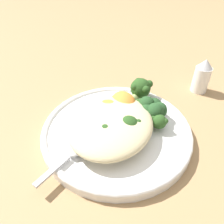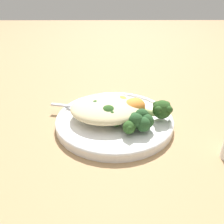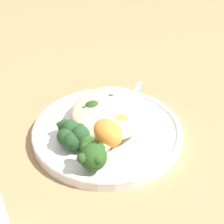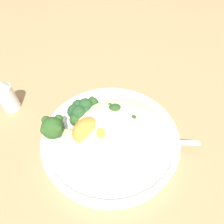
{
  "view_description": "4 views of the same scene",
  "coord_description": "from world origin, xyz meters",
  "px_view_note": "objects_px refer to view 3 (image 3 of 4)",
  "views": [
    {
      "loc": [
        -0.29,
        -0.1,
        0.3
      ],
      "look_at": [
        -0.0,
        0.02,
        0.04
      ],
      "focal_mm": 35.0,
      "sensor_mm": 36.0,
      "label": 1
    },
    {
      "loc": [
        -0.03,
        -0.44,
        0.29
      ],
      "look_at": [
        -0.02,
        -0.0,
        0.04
      ],
      "focal_mm": 35.0,
      "sensor_mm": 36.0,
      "label": 2
    },
    {
      "loc": [
        0.44,
        0.06,
        0.37
      ],
      "look_at": [
        -0.01,
        0.02,
        0.06
      ],
      "focal_mm": 50.0,
      "sensor_mm": 36.0,
      "label": 3
    },
    {
      "loc": [
        0.02,
        0.22,
        0.31
      ],
      "look_at": [
        -0.02,
        -0.01,
        0.06
      ],
      "focal_mm": 28.0,
      "sensor_mm": 36.0,
      "label": 4
    }
  ],
  "objects_px": {
    "broccoli_stalk_0": "(120,114)",
    "broccoli_stalk_2": "(97,114)",
    "plate": "(107,130)",
    "broccoli_stalk_6": "(96,153)",
    "kale_tuft": "(74,135)",
    "sweet_potato_chunk_0": "(118,124)",
    "quinoa_mound": "(110,111)",
    "broccoli_stalk_4": "(83,128)",
    "sweet_potato_chunk_2": "(107,132)",
    "sweet_potato_chunk_1": "(112,136)",
    "broccoli_stalk_1": "(112,107)",
    "broccoli_stalk_5": "(94,139)",
    "broccoli_stalk_3": "(91,121)",
    "spoon": "(131,100)"
  },
  "relations": [
    {
      "from": "broccoli_stalk_3",
      "to": "sweet_potato_chunk_2",
      "type": "bearing_deg",
      "value": 144.46
    },
    {
      "from": "broccoli_stalk_6",
      "to": "broccoli_stalk_3",
      "type": "bearing_deg",
      "value": -145.47
    },
    {
      "from": "quinoa_mound",
      "to": "sweet_potato_chunk_1",
      "type": "xyz_separation_m",
      "value": [
        0.07,
        0.01,
        -0.0
      ]
    },
    {
      "from": "broccoli_stalk_6",
      "to": "plate",
      "type": "bearing_deg",
      "value": -163.34
    },
    {
      "from": "broccoli_stalk_0",
      "to": "kale_tuft",
      "type": "relative_size",
      "value": 1.52
    },
    {
      "from": "broccoli_stalk_4",
      "to": "broccoli_stalk_6",
      "type": "height_order",
      "value": "broccoli_stalk_6"
    },
    {
      "from": "broccoli_stalk_2",
      "to": "sweet_potato_chunk_2",
      "type": "distance_m",
      "value": 0.06
    },
    {
      "from": "quinoa_mound",
      "to": "broccoli_stalk_6",
      "type": "height_order",
      "value": "broccoli_stalk_6"
    },
    {
      "from": "broccoli_stalk_2",
      "to": "broccoli_stalk_0",
      "type": "bearing_deg",
      "value": -127.36
    },
    {
      "from": "plate",
      "to": "broccoli_stalk_0",
      "type": "xyz_separation_m",
      "value": [
        -0.02,
        0.02,
        0.02
      ]
    },
    {
      "from": "broccoli_stalk_1",
      "to": "broccoli_stalk_5",
      "type": "relative_size",
      "value": 1.34
    },
    {
      "from": "plate",
      "to": "broccoli_stalk_1",
      "type": "distance_m",
      "value": 0.05
    },
    {
      "from": "kale_tuft",
      "to": "plate",
      "type": "bearing_deg",
      "value": 137.14
    },
    {
      "from": "broccoli_stalk_0",
      "to": "quinoa_mound",
      "type": "bearing_deg",
      "value": 103.66
    },
    {
      "from": "plate",
      "to": "quinoa_mound",
      "type": "relative_size",
      "value": 1.64
    },
    {
      "from": "broccoli_stalk_3",
      "to": "kale_tuft",
      "type": "bearing_deg",
      "value": 79.55
    },
    {
      "from": "plate",
      "to": "sweet_potato_chunk_0",
      "type": "xyz_separation_m",
      "value": [
        0.02,
        0.02,
        0.03
      ]
    },
    {
      "from": "sweet_potato_chunk_1",
      "to": "quinoa_mound",
      "type": "bearing_deg",
      "value": -171.34
    },
    {
      "from": "plate",
      "to": "broccoli_stalk_1",
      "type": "height_order",
      "value": "broccoli_stalk_1"
    },
    {
      "from": "quinoa_mound",
      "to": "broccoli_stalk_4",
      "type": "relative_size",
      "value": 1.37
    },
    {
      "from": "broccoli_stalk_0",
      "to": "kale_tuft",
      "type": "height_order",
      "value": "kale_tuft"
    },
    {
      "from": "broccoli_stalk_1",
      "to": "broccoli_stalk_3",
      "type": "distance_m",
      "value": 0.05
    },
    {
      "from": "kale_tuft",
      "to": "sweet_potato_chunk_2",
      "type": "bearing_deg",
      "value": 99.01
    },
    {
      "from": "broccoli_stalk_0",
      "to": "broccoli_stalk_2",
      "type": "relative_size",
      "value": 0.87
    },
    {
      "from": "plate",
      "to": "sweet_potato_chunk_1",
      "type": "height_order",
      "value": "sweet_potato_chunk_1"
    },
    {
      "from": "broccoli_stalk_5",
      "to": "spoon",
      "type": "xyz_separation_m",
      "value": [
        -0.14,
        0.06,
        -0.01
      ]
    },
    {
      "from": "sweet_potato_chunk_1",
      "to": "kale_tuft",
      "type": "relative_size",
      "value": 0.82
    },
    {
      "from": "broccoli_stalk_1",
      "to": "spoon",
      "type": "distance_m",
      "value": 0.06
    },
    {
      "from": "broccoli_stalk_1",
      "to": "kale_tuft",
      "type": "bearing_deg",
      "value": 130.55
    },
    {
      "from": "broccoli_stalk_5",
      "to": "sweet_potato_chunk_2",
      "type": "relative_size",
      "value": 1.31
    },
    {
      "from": "quinoa_mound",
      "to": "broccoli_stalk_0",
      "type": "relative_size",
      "value": 1.97
    },
    {
      "from": "broccoli_stalk_4",
      "to": "kale_tuft",
      "type": "distance_m",
      "value": 0.03
    },
    {
      "from": "plate",
      "to": "broccoli_stalk_4",
      "type": "relative_size",
      "value": 2.25
    },
    {
      "from": "broccoli_stalk_1",
      "to": "broccoli_stalk_3",
      "type": "height_order",
      "value": "broccoli_stalk_1"
    },
    {
      "from": "sweet_potato_chunk_0",
      "to": "sweet_potato_chunk_2",
      "type": "relative_size",
      "value": 1.19
    },
    {
      "from": "quinoa_mound",
      "to": "broccoli_stalk_3",
      "type": "xyz_separation_m",
      "value": [
        0.02,
        -0.03,
        -0.01
      ]
    },
    {
      "from": "quinoa_mound",
      "to": "broccoli_stalk_6",
      "type": "relative_size",
      "value": 1.41
    },
    {
      "from": "quinoa_mound",
      "to": "broccoli_stalk_6",
      "type": "xyz_separation_m",
      "value": [
        0.12,
        -0.01,
        -0.0
      ]
    },
    {
      "from": "broccoli_stalk_3",
      "to": "sweet_potato_chunk_1",
      "type": "bearing_deg",
      "value": 147.37
    },
    {
      "from": "broccoli_stalk_6",
      "to": "sweet_potato_chunk_1",
      "type": "bearing_deg",
      "value": 176.2
    },
    {
      "from": "broccoli_stalk_2",
      "to": "broccoli_stalk_3",
      "type": "relative_size",
      "value": 1.14
    },
    {
      "from": "kale_tuft",
      "to": "spoon",
      "type": "distance_m",
      "value": 0.17
    },
    {
      "from": "quinoa_mound",
      "to": "broccoli_stalk_3",
      "type": "height_order",
      "value": "quinoa_mound"
    },
    {
      "from": "broccoli_stalk_0",
      "to": "sweet_potato_chunk_1",
      "type": "xyz_separation_m",
      "value": [
        0.07,
        -0.01,
        0.01
      ]
    },
    {
      "from": "broccoli_stalk_3",
      "to": "broccoli_stalk_6",
      "type": "bearing_deg",
      "value": 117.08
    },
    {
      "from": "broccoli_stalk_6",
      "to": "kale_tuft",
      "type": "bearing_deg",
      "value": -112.97
    },
    {
      "from": "broccoli_stalk_5",
      "to": "spoon",
      "type": "bearing_deg",
      "value": -154.27
    },
    {
      "from": "broccoli_stalk_5",
      "to": "broccoli_stalk_6",
      "type": "height_order",
      "value": "broccoli_stalk_6"
    },
    {
      "from": "sweet_potato_chunk_1",
      "to": "broccoli_stalk_3",
      "type": "bearing_deg",
      "value": -136.35
    },
    {
      "from": "broccoli_stalk_1",
      "to": "plate",
      "type": "bearing_deg",
      "value": 154.8
    }
  ]
}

